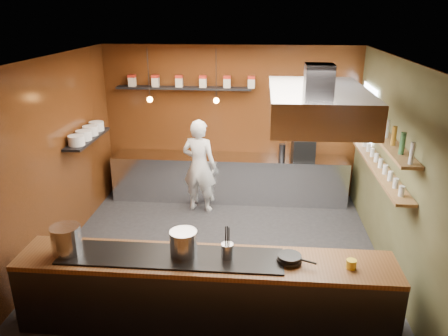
# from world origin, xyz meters

# --- Properties ---
(floor) EXTENTS (5.00, 5.00, 0.00)m
(floor) POSITION_xyz_m (0.00, 0.00, 0.00)
(floor) COLOR black
(floor) RESTS_ON ground
(back_wall) EXTENTS (5.00, 0.00, 5.00)m
(back_wall) POSITION_xyz_m (0.00, 2.50, 1.50)
(back_wall) COLOR #361C09
(back_wall) RESTS_ON ground
(left_wall) EXTENTS (0.00, 5.00, 5.00)m
(left_wall) POSITION_xyz_m (-2.50, 0.00, 1.50)
(left_wall) COLOR #361C09
(left_wall) RESTS_ON ground
(right_wall) EXTENTS (0.00, 5.00, 5.00)m
(right_wall) POSITION_xyz_m (2.50, 0.00, 1.50)
(right_wall) COLOR #444426
(right_wall) RESTS_ON ground
(ceiling) EXTENTS (5.00, 5.00, 0.00)m
(ceiling) POSITION_xyz_m (0.00, 0.00, 3.00)
(ceiling) COLOR silver
(ceiling) RESTS_ON back_wall
(window_pane) EXTENTS (0.00, 1.00, 1.00)m
(window_pane) POSITION_xyz_m (2.45, 1.70, 1.90)
(window_pane) COLOR white
(window_pane) RESTS_ON right_wall
(prep_counter) EXTENTS (4.60, 0.65, 0.90)m
(prep_counter) POSITION_xyz_m (0.00, 2.17, 0.45)
(prep_counter) COLOR silver
(prep_counter) RESTS_ON floor
(pass_counter) EXTENTS (4.40, 0.72, 0.94)m
(pass_counter) POSITION_xyz_m (-0.00, -1.60, 0.47)
(pass_counter) COLOR #38383D
(pass_counter) RESTS_ON floor
(tin_shelf) EXTENTS (2.60, 0.26, 0.04)m
(tin_shelf) POSITION_xyz_m (-0.90, 2.36, 2.20)
(tin_shelf) COLOR black
(tin_shelf) RESTS_ON back_wall
(plate_shelf) EXTENTS (0.30, 1.40, 0.04)m
(plate_shelf) POSITION_xyz_m (-2.34, 1.00, 1.55)
(plate_shelf) COLOR black
(plate_shelf) RESTS_ON left_wall
(bottle_shelf_upper) EXTENTS (0.26, 2.80, 0.04)m
(bottle_shelf_upper) POSITION_xyz_m (2.34, 0.30, 1.92)
(bottle_shelf_upper) COLOR #8E5D38
(bottle_shelf_upper) RESTS_ON right_wall
(bottle_shelf_lower) EXTENTS (0.26, 2.80, 0.04)m
(bottle_shelf_lower) POSITION_xyz_m (2.34, 0.30, 1.45)
(bottle_shelf_lower) COLOR #8E5D38
(bottle_shelf_lower) RESTS_ON right_wall
(extractor_hood) EXTENTS (1.20, 2.00, 0.72)m
(extractor_hood) POSITION_xyz_m (1.30, -0.40, 2.51)
(extractor_hood) COLOR #38383D
(extractor_hood) RESTS_ON ceiling
(pendant_left) EXTENTS (0.10, 0.10, 0.95)m
(pendant_left) POSITION_xyz_m (-1.40, 1.70, 2.15)
(pendant_left) COLOR black
(pendant_left) RESTS_ON ceiling
(pendant_right) EXTENTS (0.10, 0.10, 0.95)m
(pendant_right) POSITION_xyz_m (-0.20, 1.70, 2.15)
(pendant_right) COLOR black
(pendant_right) RESTS_ON ceiling
(storage_tins) EXTENTS (2.43, 0.13, 0.22)m
(storage_tins) POSITION_xyz_m (-0.75, 2.36, 2.33)
(storage_tins) COLOR #BEB39D
(storage_tins) RESTS_ON tin_shelf
(plate_stacks) EXTENTS (0.26, 1.16, 0.16)m
(plate_stacks) POSITION_xyz_m (-2.34, 1.00, 1.65)
(plate_stacks) COLOR silver
(plate_stacks) RESTS_ON plate_shelf
(bottles) EXTENTS (0.06, 2.66, 0.24)m
(bottles) POSITION_xyz_m (2.34, 0.30, 2.06)
(bottles) COLOR silver
(bottles) RESTS_ON bottle_shelf_upper
(wine_glasses) EXTENTS (0.07, 2.37, 0.13)m
(wine_glasses) POSITION_xyz_m (2.34, 0.30, 1.53)
(wine_glasses) COLOR silver
(wine_glasses) RESTS_ON bottle_shelf_lower
(stockpot_large) EXTENTS (0.41, 0.41, 0.34)m
(stockpot_large) POSITION_xyz_m (-1.62, -1.63, 1.11)
(stockpot_large) COLOR #BABDC2
(stockpot_large) RESTS_ON pass_counter
(stockpot_small) EXTENTS (0.41, 0.41, 0.30)m
(stockpot_small) POSITION_xyz_m (-0.25, -1.56, 1.09)
(stockpot_small) COLOR silver
(stockpot_small) RESTS_ON pass_counter
(utensil_crock) EXTENTS (0.15, 0.15, 0.18)m
(utensil_crock) POSITION_xyz_m (0.26, -1.59, 1.03)
(utensil_crock) COLOR #B8BABF
(utensil_crock) RESTS_ON pass_counter
(frying_pan) EXTENTS (0.44, 0.29, 0.07)m
(frying_pan) POSITION_xyz_m (0.97, -1.59, 0.98)
(frying_pan) COLOR black
(frying_pan) RESTS_ON pass_counter
(butter_jar) EXTENTS (0.13, 0.13, 0.10)m
(butter_jar) POSITION_xyz_m (1.64, -1.65, 0.97)
(butter_jar) COLOR yellow
(butter_jar) RESTS_ON pass_counter
(espresso_machine) EXTENTS (0.44, 0.42, 0.42)m
(espresso_machine) POSITION_xyz_m (1.42, 2.11, 1.11)
(espresso_machine) COLOR black
(espresso_machine) RESTS_ON prep_counter
(chef) EXTENTS (0.72, 0.56, 1.77)m
(chef) POSITION_xyz_m (-0.52, 1.62, 0.89)
(chef) COLOR white
(chef) RESTS_ON floor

